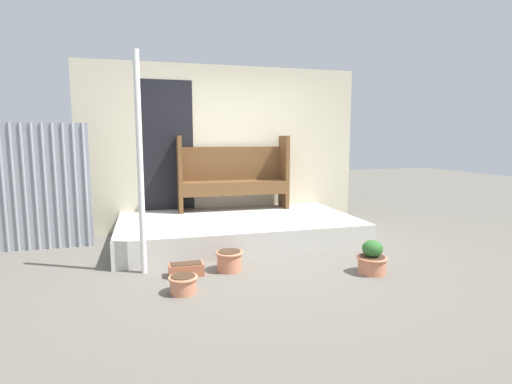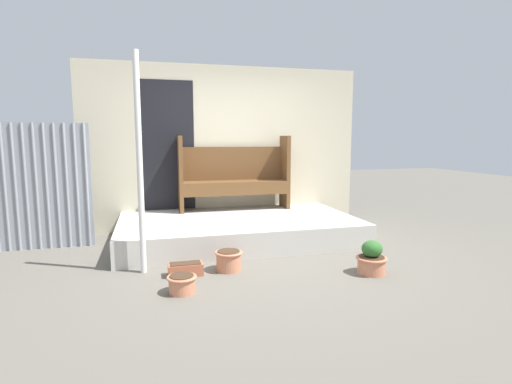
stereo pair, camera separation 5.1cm
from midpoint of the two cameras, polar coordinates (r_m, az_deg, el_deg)
name	(u,v)px [view 2 (the right image)]	position (r m, az deg, el deg)	size (l,w,h in m)	color
ground_plane	(260,259)	(4.91, 0.89, -9.58)	(24.00, 24.00, 0.00)	#666056
porch_slab	(238,229)	(5.73, -2.29, -5.34)	(3.29, 1.88, 0.33)	beige
house_wall	(223,148)	(6.53, -4.55, 6.32)	(4.49, 0.08, 2.60)	beige
support_post	(140,165)	(4.39, -15.97, 3.73)	(0.06, 0.06, 2.36)	white
bench	(234,173)	(6.34, -2.95, 2.69)	(1.74, 0.42, 1.16)	brown
flower_pot_left	(182,283)	(3.94, -10.18, -12.67)	(0.29, 0.29, 0.17)	tan
flower_pot_middle	(229,260)	(4.49, -3.60, -9.63)	(0.31, 0.31, 0.22)	tan
flower_pot_right	(372,259)	(4.56, 16.50, -9.19)	(0.34, 0.34, 0.37)	tan
planter_box_rect	(186,269)	(4.41, -9.70, -10.81)	(0.37, 0.18, 0.14)	#B26042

